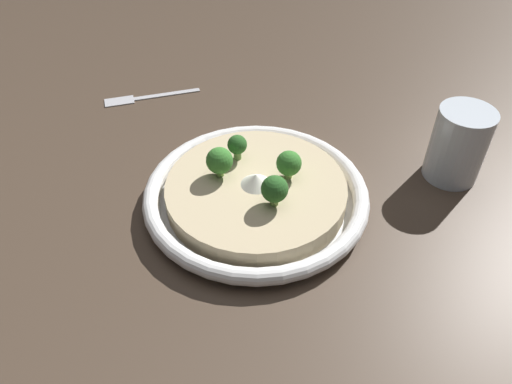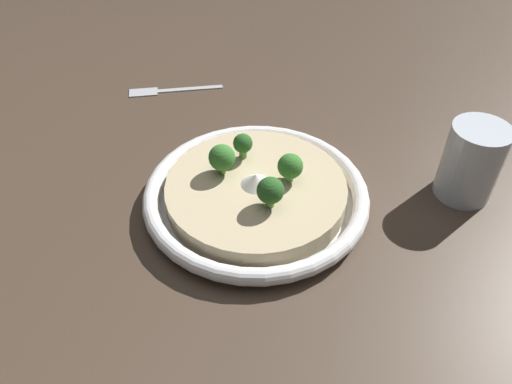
{
  "view_description": "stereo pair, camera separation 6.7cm",
  "coord_description": "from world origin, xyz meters",
  "views": [
    {
      "loc": [
        0.27,
        -0.42,
        0.48
      ],
      "look_at": [
        0.0,
        0.0,
        0.02
      ],
      "focal_mm": 35.0,
      "sensor_mm": 36.0,
      "label": 1
    },
    {
      "loc": [
        0.33,
        -0.38,
        0.48
      ],
      "look_at": [
        0.0,
        0.0,
        0.02
      ],
      "focal_mm": 35.0,
      "sensor_mm": 36.0,
      "label": 2
    }
  ],
  "objects": [
    {
      "name": "cheese_sprinkle",
      "position": [
        0.0,
        -0.0,
        0.04
      ],
      "size": [
        0.04,
        0.04,
        0.02
      ],
      "color": "white",
      "rests_on": "risotto_bowl"
    },
    {
      "name": "broccoli_back_left",
      "position": [
        -0.05,
        0.03,
        0.06
      ],
      "size": [
        0.03,
        0.03,
        0.04
      ],
      "color": "#668E47",
      "rests_on": "risotto_bowl"
    },
    {
      "name": "ground_plane",
      "position": [
        0.0,
        0.0,
        0.0
      ],
      "size": [
        6.0,
        6.0,
        0.0
      ],
      "primitive_type": "plane",
      "color": "#47382B"
    },
    {
      "name": "broccoli_left",
      "position": [
        -0.05,
        -0.01,
        0.06
      ],
      "size": [
        0.04,
        0.04,
        0.04
      ],
      "color": "#759E4C",
      "rests_on": "risotto_bowl"
    },
    {
      "name": "risotto_bowl",
      "position": [
        0.0,
        0.0,
        0.02
      ],
      "size": [
        0.31,
        0.31,
        0.04
      ],
      "color": "white",
      "rests_on": "ground_plane"
    },
    {
      "name": "drinking_glass",
      "position": [
        0.2,
        0.21,
        0.05
      ],
      "size": [
        0.08,
        0.08,
        0.11
      ],
      "color": "silver",
      "rests_on": "ground_plane"
    },
    {
      "name": "broccoli_back_right",
      "position": [
        0.03,
        0.04,
        0.06
      ],
      "size": [
        0.03,
        0.03,
        0.04
      ],
      "color": "#84A856",
      "rests_on": "risotto_bowl"
    },
    {
      "name": "fork_utensil",
      "position": [
        -0.32,
        0.12,
        0.0
      ],
      "size": [
        0.12,
        0.14,
        0.0
      ],
      "rotation": [
        0.0,
        0.0,
        4.0
      ],
      "color": "#B7B7BC",
      "rests_on": "ground_plane"
    },
    {
      "name": "broccoli_front_right",
      "position": [
        0.04,
        -0.02,
        0.06
      ],
      "size": [
        0.03,
        0.03,
        0.04
      ],
      "color": "#759E4C",
      "rests_on": "risotto_bowl"
    }
  ]
}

